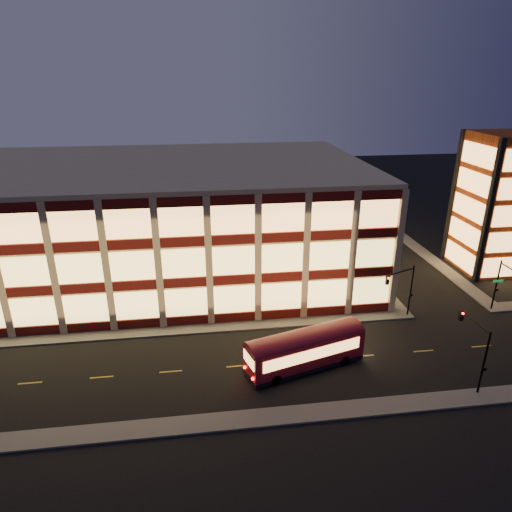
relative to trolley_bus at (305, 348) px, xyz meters
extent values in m
plane|color=black|center=(-10.04, 6.91, -2.05)|extent=(200.00, 200.00, 0.00)
cube|color=#514F4C|center=(-13.04, 7.91, -1.98)|extent=(54.00, 2.00, 0.15)
cube|color=#514F4C|center=(12.96, 23.91, -1.98)|extent=(2.00, 30.00, 0.15)
cube|color=#514F4C|center=(23.96, 23.91, -1.98)|extent=(2.00, 30.00, 0.15)
cube|color=#514F4C|center=(-10.04, -6.09, -1.98)|extent=(100.00, 2.00, 0.15)
cube|color=tan|center=(-13.04, 23.91, 4.95)|extent=(50.00, 30.00, 14.00)
cube|color=tan|center=(-13.04, 23.91, 12.20)|extent=(50.40, 30.40, 0.50)
cube|color=#470C0A|center=(-13.04, 8.79, -1.40)|extent=(50.10, 0.25, 1.00)
cube|color=#F3CC66|center=(-13.04, 8.81, 0.70)|extent=(49.00, 0.20, 3.00)
cube|color=#470C0A|center=(12.08, 23.91, -1.40)|extent=(0.25, 30.10, 1.00)
cube|color=#F3CC66|center=(12.06, 23.91, 0.70)|extent=(0.20, 29.00, 3.00)
cube|color=#470C0A|center=(-13.04, 8.79, 3.00)|extent=(50.10, 0.25, 1.00)
cube|color=#F3CC66|center=(-13.04, 8.81, 5.10)|extent=(49.00, 0.20, 3.00)
cube|color=#470C0A|center=(12.08, 23.91, 3.00)|extent=(0.25, 30.10, 1.00)
cube|color=#F3CC66|center=(12.06, 23.91, 5.10)|extent=(0.20, 29.00, 3.00)
cube|color=#470C0A|center=(-13.04, 8.79, 7.40)|extent=(50.10, 0.25, 1.00)
cube|color=#F3CC66|center=(-13.04, 8.81, 9.50)|extent=(49.00, 0.20, 3.00)
cube|color=#470C0A|center=(12.08, 23.91, 7.40)|extent=(0.25, 30.10, 1.00)
cube|color=#F3CC66|center=(12.06, 23.91, 9.50)|extent=(0.20, 29.00, 3.00)
cube|color=#8C3814|center=(29.96, 18.91, 6.95)|extent=(8.00, 8.00, 18.00)
cube|color=black|center=(25.96, 14.91, 6.95)|extent=(0.60, 0.60, 18.00)
cube|color=black|center=(25.96, 22.91, 6.95)|extent=(0.60, 0.60, 18.00)
cube|color=black|center=(33.96, 22.91, 6.95)|extent=(0.60, 0.60, 18.00)
cube|color=#EEA553|center=(29.96, 14.83, -0.25)|extent=(6.60, 0.16, 2.60)
cube|color=#EEA553|center=(25.88, 18.91, -0.25)|extent=(0.16, 6.60, 2.60)
cube|color=#EEA553|center=(29.96, 14.83, 3.15)|extent=(6.60, 0.16, 2.60)
cube|color=#EEA553|center=(25.88, 18.91, 3.15)|extent=(0.16, 6.60, 2.60)
cube|color=#EEA553|center=(25.88, 18.91, 6.55)|extent=(0.16, 6.60, 2.60)
cube|color=#EEA553|center=(25.88, 18.91, 9.95)|extent=(0.16, 6.60, 2.60)
cube|color=#EEA553|center=(25.88, 18.91, 13.35)|extent=(0.16, 6.60, 2.60)
cylinder|color=black|center=(13.46, 7.71, 0.95)|extent=(0.18, 0.18, 6.00)
cylinder|color=black|center=(11.71, 6.96, 3.65)|extent=(3.56, 1.63, 0.14)
cube|color=black|center=(9.96, 6.21, 3.15)|extent=(0.32, 0.32, 0.95)
sphere|color=#FF0C05|center=(9.96, 6.03, 3.45)|extent=(0.20, 0.20, 0.20)
cube|color=black|center=(13.46, 7.51, 0.55)|extent=(0.25, 0.18, 0.28)
cylinder|color=black|center=(23.46, 7.71, 0.95)|extent=(0.18, 0.18, 6.00)
cube|color=black|center=(23.46, 7.51, 0.55)|extent=(0.25, 0.18, 0.28)
cube|color=#0C7226|center=(23.46, 7.56, 1.55)|extent=(1.20, 0.06, 0.28)
cylinder|color=black|center=(13.46, -5.59, 0.95)|extent=(0.18, 0.18, 6.00)
cylinder|color=black|center=(13.46, -3.59, 3.65)|extent=(0.14, 4.00, 0.14)
cube|color=black|center=(13.46, -1.59, 3.15)|extent=(0.32, 0.32, 0.95)
sphere|color=#FF0C05|center=(13.46, -1.77, 3.45)|extent=(0.20, 0.20, 0.20)
cube|color=black|center=(13.46, -5.79, 0.55)|extent=(0.25, 0.18, 0.28)
cube|color=maroon|center=(0.00, 0.00, -0.19)|extent=(11.25, 5.70, 2.51)
cube|color=black|center=(0.00, 0.00, -1.67)|extent=(11.25, 5.70, 0.38)
cylinder|color=black|center=(-3.01, -2.14, -1.56)|extent=(1.04, 0.59, 0.98)
cylinder|color=black|center=(-3.69, 0.17, -1.56)|extent=(1.04, 0.59, 0.98)
cylinder|color=black|center=(3.69, -0.17, -1.56)|extent=(1.04, 0.59, 0.98)
cylinder|color=black|center=(3.01, 2.14, -1.56)|extent=(1.04, 0.59, 0.98)
cube|color=#EEA553|center=(0.39, -1.34, 0.13)|extent=(9.24, 2.77, 1.09)
cube|color=#EEA553|center=(-0.39, 1.34, 0.13)|extent=(9.24, 2.77, 1.09)
camera|label=1|loc=(-9.04, -33.76, 22.93)|focal=32.00mm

